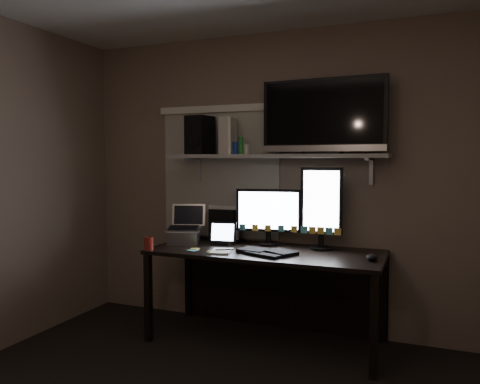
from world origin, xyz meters
The scene contains 18 objects.
back_wall centered at (0.00, 1.80, 1.25)m, with size 3.60×3.60×0.00m, color #746253.
window_blinds centered at (-0.55, 1.79, 1.30)m, with size 1.10×0.02×1.10m, color beige.
desk centered at (0.00, 1.55, 0.55)m, with size 1.80×0.75×0.73m.
wall_shelf centered at (0.00, 1.62, 1.46)m, with size 1.80×0.35×0.03m, color #A0A19C.
monitor_landscape centered at (-0.05, 1.65, 0.97)m, with size 0.54×0.06×0.47m, color black.
monitor_portrait centered at (0.39, 1.63, 1.06)m, with size 0.33×0.06×0.66m, color black.
keyboard centered at (0.05, 1.32, 0.74)m, with size 0.44×0.17×0.03m, color black.
mouse centered at (0.81, 1.36, 0.75)m, with size 0.08×0.12×0.04m, color black.
notepad centered at (-0.29, 1.24, 0.74)m, with size 0.15×0.21×0.01m, color silver.
tablet centered at (-0.39, 1.50, 0.83)m, with size 0.22×0.09×0.19m, color black.
file_sorter centered at (-0.46, 1.67, 0.88)m, with size 0.24×0.11×0.30m, color black.
laptop centered at (-0.73, 1.44, 0.89)m, with size 0.28×0.23×0.32m, color #A4A5A8.
cup centered at (-0.85, 1.10, 0.78)m, with size 0.07×0.07×0.10m, color maroon.
sticky_notes centered at (-0.45, 1.30, 0.73)m, with size 0.30×0.22×0.00m, color yellow, non-canonical shape.
tv centered at (0.39, 1.67, 1.77)m, with size 0.98×0.18×0.59m, color black.
game_console centered at (-0.38, 1.61, 1.63)m, with size 0.08×0.25×0.30m, color silver.
speaker centered at (-0.65, 1.60, 1.64)m, with size 0.18×0.22×0.33m, color black.
bottles centered at (-0.29, 1.57, 1.55)m, with size 0.23×0.05×0.14m, color #A50F0C, non-canonical shape.
Camera 1 is at (1.15, -2.00, 1.44)m, focal length 35.00 mm.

